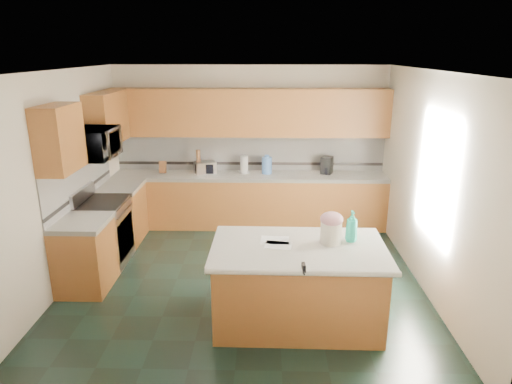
{
  "coord_description": "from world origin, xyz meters",
  "views": [
    {
      "loc": [
        0.29,
        -5.44,
        2.92
      ],
      "look_at": [
        0.15,
        0.35,
        1.12
      ],
      "focal_mm": 32.0,
      "sensor_mm": 36.0,
      "label": 1
    }
  ],
  "objects_px": {
    "island_top": "(299,249)",
    "coffee_maker": "(327,165)",
    "island_base": "(297,287)",
    "toaster_oven": "(205,168)",
    "treat_jar": "(331,233)",
    "knife_block": "(163,167)",
    "soap_bottle_island": "(352,226)"
  },
  "relations": [
    {
      "from": "knife_block",
      "to": "treat_jar",
      "type": "bearing_deg",
      "value": -51.88
    },
    {
      "from": "island_base",
      "to": "treat_jar",
      "type": "distance_m",
      "value": 0.71
    },
    {
      "from": "treat_jar",
      "to": "knife_block",
      "type": "bearing_deg",
      "value": 123.57
    },
    {
      "from": "toaster_oven",
      "to": "treat_jar",
      "type": "bearing_deg",
      "value": -80.18
    },
    {
      "from": "soap_bottle_island",
      "to": "island_top",
      "type": "bearing_deg",
      "value": -170.38
    },
    {
      "from": "toaster_oven",
      "to": "coffee_maker",
      "type": "relative_size",
      "value": 1.17
    },
    {
      "from": "island_base",
      "to": "toaster_oven",
      "type": "relative_size",
      "value": 5.14
    },
    {
      "from": "island_base",
      "to": "soap_bottle_island",
      "type": "relative_size",
      "value": 5.08
    },
    {
      "from": "island_top",
      "to": "coffee_maker",
      "type": "distance_m",
      "value": 3.11
    },
    {
      "from": "island_base",
      "to": "treat_jar",
      "type": "xyz_separation_m",
      "value": [
        0.35,
        0.1,
        0.61
      ]
    },
    {
      "from": "toaster_oven",
      "to": "knife_block",
      "type": "bearing_deg",
      "value": 158.78
    },
    {
      "from": "island_top",
      "to": "knife_block",
      "type": "relative_size",
      "value": 9.13
    },
    {
      "from": "soap_bottle_island",
      "to": "treat_jar",
      "type": "bearing_deg",
      "value": -171.26
    },
    {
      "from": "soap_bottle_island",
      "to": "coffee_maker",
      "type": "distance_m",
      "value": 2.88
    },
    {
      "from": "treat_jar",
      "to": "soap_bottle_island",
      "type": "bearing_deg",
      "value": 6.83
    },
    {
      "from": "island_top",
      "to": "treat_jar",
      "type": "height_order",
      "value": "treat_jar"
    },
    {
      "from": "island_base",
      "to": "coffee_maker",
      "type": "relative_size",
      "value": 6.01
    },
    {
      "from": "toaster_oven",
      "to": "coffee_maker",
      "type": "bearing_deg",
      "value": -20.39
    },
    {
      "from": "knife_block",
      "to": "toaster_oven",
      "type": "xyz_separation_m",
      "value": [
        0.73,
        0.0,
        -0.0
      ]
    },
    {
      "from": "island_base",
      "to": "coffee_maker",
      "type": "xyz_separation_m",
      "value": [
        0.67,
        3.03,
        0.64
      ]
    },
    {
      "from": "island_base",
      "to": "treat_jar",
      "type": "relative_size",
      "value": 7.41
    },
    {
      "from": "toaster_oven",
      "to": "coffee_maker",
      "type": "xyz_separation_m",
      "value": [
        2.06,
        0.03,
        0.05
      ]
    },
    {
      "from": "toaster_oven",
      "to": "coffee_maker",
      "type": "distance_m",
      "value": 2.07
    },
    {
      "from": "knife_block",
      "to": "coffee_maker",
      "type": "distance_m",
      "value": 2.79
    },
    {
      "from": "island_top",
      "to": "coffee_maker",
      "type": "bearing_deg",
      "value": 78.28
    },
    {
      "from": "toaster_oven",
      "to": "soap_bottle_island",
      "type": "bearing_deg",
      "value": -76.43
    },
    {
      "from": "island_top",
      "to": "treat_jar",
      "type": "xyz_separation_m",
      "value": [
        0.35,
        0.1,
        0.15
      ]
    },
    {
      "from": "coffee_maker",
      "to": "treat_jar",
      "type": "bearing_deg",
      "value": -73.14
    },
    {
      "from": "knife_block",
      "to": "island_top",
      "type": "bearing_deg",
      "value": -57.03
    },
    {
      "from": "soap_bottle_island",
      "to": "knife_block",
      "type": "height_order",
      "value": "soap_bottle_island"
    },
    {
      "from": "coffee_maker",
      "to": "island_top",
      "type": "bearing_deg",
      "value": -79.43
    },
    {
      "from": "island_top",
      "to": "knife_block",
      "type": "distance_m",
      "value": 3.67
    }
  ]
}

